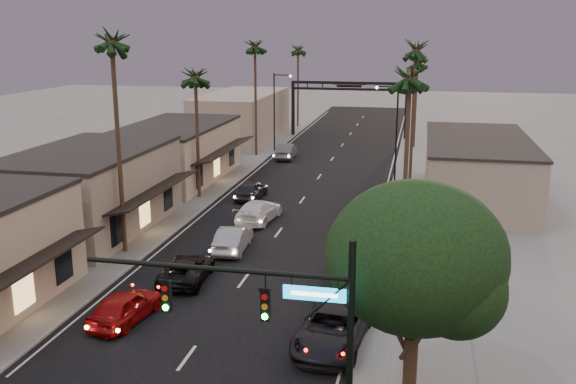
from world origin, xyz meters
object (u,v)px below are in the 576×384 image
at_px(arch, 349,95).
at_px(traffic_signal, 288,321).
at_px(palm_ld, 255,42).
at_px(palm_rc, 418,59).
at_px(palm_lc, 195,72).
at_px(oncoming_red, 125,306).
at_px(streetlight_right, 394,125).
at_px(oncoming_pickup, 187,269).
at_px(palm_ra, 410,71).
at_px(palm_far, 298,47).
at_px(curbside_black, 353,279).
at_px(streetlight_left, 277,106).
at_px(corner_tree, 418,263).
at_px(palm_lb, 111,35).
at_px(curbside_near, 333,328).
at_px(palm_rb, 416,45).

bearing_deg(arch, traffic_signal, -85.07).
relative_size(palm_ld, palm_rc, 1.16).
height_order(palm_lc, oncoming_red, palm_lc).
xyz_separation_m(streetlight_right, oncoming_pickup, (-10.00, -26.69, -4.63)).
xyz_separation_m(arch, oncoming_pickup, (-3.08, -51.69, -4.84)).
height_order(palm_lc, palm_ra, palm_ra).
bearing_deg(palm_far, curbside_black, -76.32).
xyz_separation_m(streetlight_left, palm_rc, (15.52, 6.00, 5.14)).
bearing_deg(oncoming_red, oncoming_pickup, -93.08).
xyz_separation_m(corner_tree, oncoming_red, (-13.62, 5.36, -5.20)).
relative_size(palm_lb, palm_rc, 1.25).
distance_m(arch, palm_ra, 47.17).
distance_m(palm_lc, palm_ra, 20.99).
distance_m(palm_rc, curbside_black, 46.66).
bearing_deg(arch, oncoming_red, -94.15).
height_order(streetlight_left, curbside_near, streetlight_left).
bearing_deg(streetlight_right, palm_far, 114.76).
distance_m(streetlight_left, palm_ra, 37.87).
xyz_separation_m(corner_tree, curbside_black, (-3.28, 10.97, -5.18)).
xyz_separation_m(palm_rc, oncoming_red, (-12.75, -51.19, -9.69)).
distance_m(streetlight_left, palm_rb, 22.07).
bearing_deg(streetlight_left, palm_rc, 21.14).
relative_size(traffic_signal, palm_rb, 0.60).
xyz_separation_m(traffic_signal, palm_lb, (-14.29, 18.00, 8.30)).
bearing_deg(palm_ra, curbside_black, -113.28).
relative_size(palm_lb, palm_far, 1.15).
bearing_deg(curbside_near, curbside_black, 92.92).
height_order(palm_lc, oncoming_pickup, palm_lc).
xyz_separation_m(arch, curbside_black, (6.20, -51.58, -4.73)).
xyz_separation_m(palm_ld, palm_rb, (17.20, -11.00, 0.00)).
xyz_separation_m(palm_rb, palm_far, (-16.90, 34.00, -0.97)).
relative_size(oncoming_red, oncoming_pickup, 0.91).
distance_m(streetlight_left, oncoming_pickup, 40.14).
distance_m(streetlight_right, curbside_near, 32.83).
height_order(arch, curbside_near, arch).
xyz_separation_m(streetlight_right, palm_lb, (-15.52, -23.00, 8.06)).
distance_m(corner_tree, curbside_near, 8.02).
bearing_deg(oncoming_pickup, palm_ld, -85.60).
xyz_separation_m(arch, palm_ra, (8.60, -46.00, 5.91)).
distance_m(traffic_signal, oncoming_red, 13.89).
relative_size(streetlight_right, curbside_near, 1.50).
xyz_separation_m(streetlight_left, oncoming_red, (2.77, -45.19, -4.55)).
bearing_deg(traffic_signal, palm_ra, 81.72).
height_order(arch, palm_ld, palm_ld).
xyz_separation_m(palm_lc, curbside_near, (14.55, -23.51, -9.64)).
bearing_deg(palm_lc, palm_rc, 58.44).
xyz_separation_m(arch, palm_ld, (-8.60, -15.00, 6.88)).
bearing_deg(palm_lb, curbside_near, -33.15).
bearing_deg(oncoming_red, streetlight_right, -101.07).
xyz_separation_m(streetlight_right, palm_ld, (-15.52, 10.00, 7.09)).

